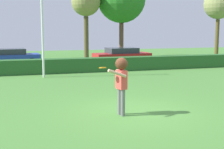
{
  "coord_description": "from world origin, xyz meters",
  "views": [
    {
      "loc": [
        -3.53,
        -9.6,
        2.71
      ],
      "look_at": [
        -0.41,
        0.79,
        1.15
      ],
      "focal_mm": 52.08,
      "sensor_mm": 36.0,
      "label": 1
    }
  ],
  "objects_px": {
    "lamppost": "(42,18)",
    "bare_elm_tree": "(218,5)",
    "parked_car_red": "(122,55)",
    "parked_car_blue": "(9,57)",
    "maple_tree": "(86,3)",
    "person": "(121,78)",
    "frisbee": "(103,68)"
  },
  "relations": [
    {
      "from": "person",
      "to": "frisbee",
      "type": "xyz_separation_m",
      "value": [
        -0.57,
        0.08,
        0.32
      ]
    },
    {
      "from": "person",
      "to": "lamppost",
      "type": "relative_size",
      "value": 0.31
    },
    {
      "from": "bare_elm_tree",
      "to": "parked_car_red",
      "type": "bearing_deg",
      "value": -172.95
    },
    {
      "from": "person",
      "to": "parked_car_blue",
      "type": "height_order",
      "value": "person"
    },
    {
      "from": "person",
      "to": "maple_tree",
      "type": "relative_size",
      "value": 0.29
    },
    {
      "from": "lamppost",
      "to": "maple_tree",
      "type": "height_order",
      "value": "maple_tree"
    },
    {
      "from": "person",
      "to": "maple_tree",
      "type": "xyz_separation_m",
      "value": [
        2.95,
        18.63,
        3.66
      ]
    },
    {
      "from": "frisbee",
      "to": "parked_car_red",
      "type": "distance_m",
      "value": 14.53
    },
    {
      "from": "lamppost",
      "to": "bare_elm_tree",
      "type": "xyz_separation_m",
      "value": [
        15.13,
        6.01,
        1.35
      ]
    },
    {
      "from": "person",
      "to": "bare_elm_tree",
      "type": "bearing_deg",
      "value": 47.48
    },
    {
      "from": "frisbee",
      "to": "lamppost",
      "type": "xyz_separation_m",
      "value": [
        -1.05,
        8.66,
        1.76
      ]
    },
    {
      "from": "frisbee",
      "to": "parked_car_blue",
      "type": "xyz_separation_m",
      "value": [
        -2.92,
        14.74,
        -0.82
      ]
    },
    {
      "from": "person",
      "to": "parked_car_blue",
      "type": "xyz_separation_m",
      "value": [
        -3.48,
        14.82,
        -0.5
      ]
    },
    {
      "from": "parked_car_blue",
      "to": "person",
      "type": "bearing_deg",
      "value": -76.77
    },
    {
      "from": "maple_tree",
      "to": "parked_car_red",
      "type": "bearing_deg",
      "value": -71.97
    },
    {
      "from": "lamppost",
      "to": "bare_elm_tree",
      "type": "height_order",
      "value": "bare_elm_tree"
    },
    {
      "from": "parked_car_red",
      "to": "bare_elm_tree",
      "type": "relative_size",
      "value": 0.73
    },
    {
      "from": "lamppost",
      "to": "person",
      "type": "bearing_deg",
      "value": -79.52
    },
    {
      "from": "parked_car_red",
      "to": "bare_elm_tree",
      "type": "xyz_separation_m",
      "value": [
        8.94,
        1.11,
        3.92
      ]
    },
    {
      "from": "parked_car_blue",
      "to": "bare_elm_tree",
      "type": "distance_m",
      "value": 17.45
    },
    {
      "from": "parked_car_blue",
      "to": "parked_car_red",
      "type": "relative_size",
      "value": 1.0
    },
    {
      "from": "parked_car_red",
      "to": "bare_elm_tree",
      "type": "distance_m",
      "value": 9.83
    },
    {
      "from": "parked_car_red",
      "to": "frisbee",
      "type": "bearing_deg",
      "value": -110.77
    },
    {
      "from": "person",
      "to": "bare_elm_tree",
      "type": "relative_size",
      "value": 0.31
    },
    {
      "from": "bare_elm_tree",
      "to": "person",
      "type": "bearing_deg",
      "value": -132.52
    },
    {
      "from": "lamppost",
      "to": "parked_car_blue",
      "type": "xyz_separation_m",
      "value": [
        -1.87,
        6.08,
        -2.58
      ]
    },
    {
      "from": "parked_car_red",
      "to": "maple_tree",
      "type": "bearing_deg",
      "value": 108.03
    },
    {
      "from": "parked_car_blue",
      "to": "maple_tree",
      "type": "xyz_separation_m",
      "value": [
        6.43,
        3.81,
        4.16
      ]
    },
    {
      "from": "frisbee",
      "to": "lamppost",
      "type": "bearing_deg",
      "value": 96.9
    },
    {
      "from": "parked_car_blue",
      "to": "maple_tree",
      "type": "relative_size",
      "value": 0.69
    },
    {
      "from": "lamppost",
      "to": "bare_elm_tree",
      "type": "bearing_deg",
      "value": 21.65
    },
    {
      "from": "person",
      "to": "parked_car_red",
      "type": "height_order",
      "value": "person"
    }
  ]
}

